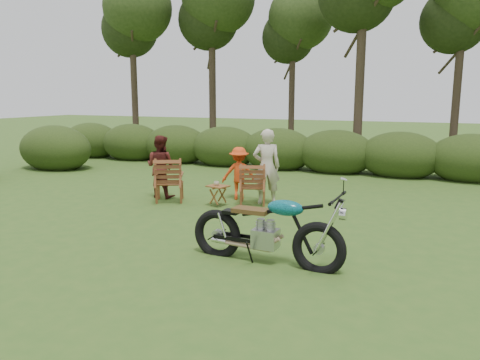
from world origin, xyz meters
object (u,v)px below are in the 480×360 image
at_px(lawn_chair_right, 253,204).
at_px(adult_a, 266,203).
at_px(lawn_chair_left, 170,201).
at_px(child, 239,199).
at_px(motorcycle, 265,262).
at_px(cup, 216,183).
at_px(adult_b, 161,197).
at_px(side_table, 218,196).

xyz_separation_m(lawn_chair_right, adult_a, (0.27, 0.18, 0.00)).
bearing_deg(lawn_chair_left, child, -175.50).
xyz_separation_m(motorcycle, lawn_chair_right, (-1.57, 3.49, 0.00)).
distance_m(lawn_chair_right, lawn_chair_left, 1.99).
bearing_deg(cup, adult_b, 170.32).
relative_size(motorcycle, side_table, 4.87).
bearing_deg(lawn_chair_right, adult_b, -15.04).
bearing_deg(motorcycle, side_table, 129.18).
relative_size(motorcycle, adult_b, 1.51).
distance_m(lawn_chair_right, side_table, 0.85).
height_order(side_table, adult_a, adult_a).
height_order(lawn_chair_left, cup, cup).
relative_size(lawn_chair_right, side_table, 2.03).
relative_size(cup, adult_b, 0.08).
distance_m(side_table, child, 0.89).
height_order(lawn_chair_left, side_table, lawn_chair_left).
distance_m(cup, child, 0.99).
xyz_separation_m(side_table, adult_b, (-1.71, 0.30, -0.24)).
bearing_deg(side_table, child, 78.93).
distance_m(motorcycle, adult_b, 5.14).
relative_size(lawn_chair_right, adult_b, 0.63).
bearing_deg(cup, lawn_chair_left, -178.17).
height_order(cup, adult_a, adult_a).
bearing_deg(side_table, lawn_chair_left, -179.20).
bearing_deg(adult_b, cup, 170.14).
xyz_separation_m(lawn_chair_right, lawn_chair_left, (-1.93, -0.50, 0.00)).
relative_size(motorcycle, lawn_chair_left, 2.20).
bearing_deg(side_table, adult_a, 35.68).
distance_m(lawn_chair_left, side_table, 1.29).
bearing_deg(adult_b, adult_a, -172.36).
xyz_separation_m(lawn_chair_left, adult_b, (-0.44, 0.32, 0.00)).
distance_m(adult_b, child, 1.95).
height_order(lawn_chair_right, adult_b, adult_b).
relative_size(adult_b, child, 1.21).
xyz_separation_m(adult_a, adult_b, (-2.63, -0.36, 0.00)).
bearing_deg(adult_a, cup, 8.45).
xyz_separation_m(cup, adult_b, (-1.66, 0.28, -0.52)).
xyz_separation_m(lawn_chair_left, adult_a, (2.19, 0.68, 0.00)).
bearing_deg(adult_b, motorcycle, 139.77).
bearing_deg(child, cup, 51.05).
relative_size(side_table, adult_a, 0.27).
distance_m(lawn_chair_right, adult_b, 2.37).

